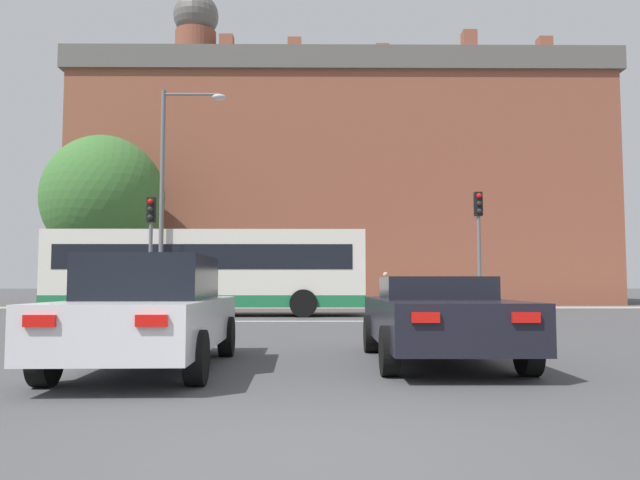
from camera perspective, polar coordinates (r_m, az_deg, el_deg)
ground_plane at (r=4.46m, az=-1.25°, el=-19.14°), size 400.00×400.00×0.00m
stop_line_strip at (r=20.04m, az=-0.62°, el=-7.43°), size 8.39×0.30×0.01m
far_pavement at (r=32.02m, az=-0.56°, el=-6.19°), size 69.32×2.50×0.01m
brick_civic_building at (r=41.51m, az=1.66°, el=4.92°), size 32.92×11.69×20.83m
car_saloon_left at (r=8.98m, az=-15.10°, el=-6.38°), size 2.03×4.87×1.55m
car_roadster_right at (r=9.56m, az=10.68°, el=-6.98°), size 2.00×4.58×1.28m
bus_crossing_lead at (r=23.96m, az=-10.20°, el=-2.76°), size 11.75×2.71×3.17m
traffic_light_near_left at (r=20.70m, az=-15.23°, el=0.25°), size 0.26×0.31×3.97m
traffic_light_near_right at (r=21.42m, az=14.32°, el=0.57°), size 0.26×0.31×4.26m
street_lamp_junction at (r=23.04m, az=-13.35°, el=5.46°), size 2.33×0.36×8.19m
pedestrian_waiting at (r=31.35m, az=6.02°, el=-4.27°), size 0.45×0.33×1.80m
pedestrian_walking_east at (r=33.62m, az=-17.30°, el=-4.38°), size 0.43×0.45×1.56m
tree_by_building at (r=34.24m, az=-19.19°, el=3.60°), size 6.23×6.23×8.90m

